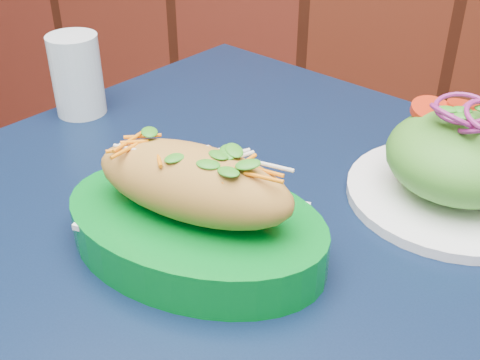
% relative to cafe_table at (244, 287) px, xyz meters
% --- Properties ---
extents(cafe_table, '(1.05, 1.05, 0.75)m').
position_rel_cafe_table_xyz_m(cafe_table, '(0.00, 0.00, 0.00)').
color(cafe_table, black).
rests_on(cafe_table, ground).
extents(banh_mi_basket, '(0.29, 0.21, 0.12)m').
position_rel_cafe_table_xyz_m(banh_mi_basket, '(-0.03, -0.06, 0.13)').
color(banh_mi_basket, '#00751D').
rests_on(banh_mi_basket, cafe_table).
extents(salad_plate, '(0.24, 0.24, 0.12)m').
position_rel_cafe_table_xyz_m(salad_plate, '(0.21, 0.12, 0.14)').
color(salad_plate, white).
rests_on(salad_plate, cafe_table).
extents(water_glass, '(0.07, 0.07, 0.11)m').
position_rel_cafe_table_xyz_m(water_glass, '(-0.31, 0.19, 0.14)').
color(water_glass, silver).
rests_on(water_glass, cafe_table).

